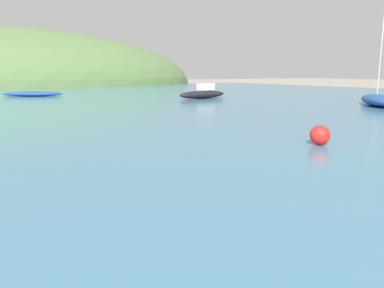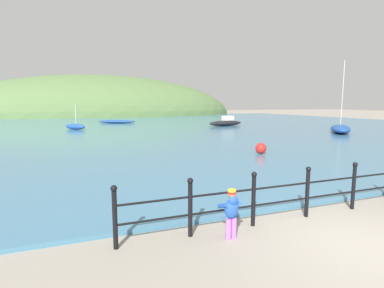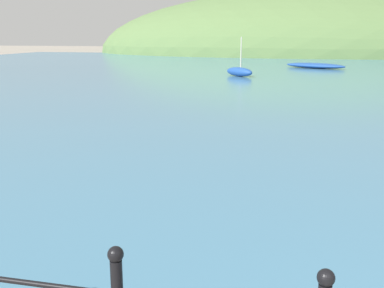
{
  "view_description": "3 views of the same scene",
  "coord_description": "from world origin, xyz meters",
  "px_view_note": "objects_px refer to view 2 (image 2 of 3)",
  "views": [
    {
      "loc": [
        -4.39,
        1.97,
        2.08
      ],
      "look_at": [
        -1.41,
        7.09,
        0.94
      ],
      "focal_mm": 35.0,
      "sensor_mm": 36.0,
      "label": 1
    },
    {
      "loc": [
        -4.94,
        -3.87,
        2.66
      ],
      "look_at": [
        -1.18,
        5.89,
        1.24
      ],
      "focal_mm": 28.0,
      "sensor_mm": 36.0,
      "label": 2
    },
    {
      "loc": [
        -1.72,
        -1.27,
        2.7
      ],
      "look_at": [
        -3.43,
        6.33,
        0.79
      ],
      "focal_mm": 42.0,
      "sensor_mm": 36.0,
      "label": 3
    }
  ],
  "objects_px": {
    "boat_far_left": "(75,127)",
    "boat_far_right": "(226,123)",
    "child_in_coat": "(231,209)",
    "boat_blue_hull": "(340,129)",
    "mooring_buoy": "(261,148)",
    "boat_twin_mast": "(117,122)"
  },
  "relations": [
    {
      "from": "boat_far_left",
      "to": "boat_far_right",
      "type": "xyz_separation_m",
      "value": [
        16.07,
        -0.83,
        0.07
      ]
    },
    {
      "from": "child_in_coat",
      "to": "boat_far_right",
      "type": "distance_m",
      "value": 28.77
    },
    {
      "from": "boat_blue_hull",
      "to": "mooring_buoy",
      "type": "relative_size",
      "value": 11.2
    },
    {
      "from": "boat_far_left",
      "to": "mooring_buoy",
      "type": "bearing_deg",
      "value": -64.35
    },
    {
      "from": "child_in_coat",
      "to": "mooring_buoy",
      "type": "xyz_separation_m",
      "value": [
        5.99,
        7.88,
        -0.22
      ]
    },
    {
      "from": "boat_twin_mast",
      "to": "boat_blue_hull",
      "type": "relative_size",
      "value": 0.81
    },
    {
      "from": "boat_blue_hull",
      "to": "boat_far_right",
      "type": "height_order",
      "value": "boat_blue_hull"
    },
    {
      "from": "boat_twin_mast",
      "to": "boat_blue_hull",
      "type": "distance_m",
      "value": 26.11
    },
    {
      "from": "boat_twin_mast",
      "to": "mooring_buoy",
      "type": "relative_size",
      "value": 9.09
    },
    {
      "from": "boat_far_left",
      "to": "boat_blue_hull",
      "type": "bearing_deg",
      "value": -28.08
    },
    {
      "from": "boat_blue_hull",
      "to": "boat_far_right",
      "type": "relative_size",
      "value": 1.33
    },
    {
      "from": "child_in_coat",
      "to": "boat_blue_hull",
      "type": "height_order",
      "value": "boat_blue_hull"
    },
    {
      "from": "child_in_coat",
      "to": "mooring_buoy",
      "type": "relative_size",
      "value": 1.81
    },
    {
      "from": "boat_far_left",
      "to": "boat_far_right",
      "type": "distance_m",
      "value": 16.09
    },
    {
      "from": "child_in_coat",
      "to": "boat_twin_mast",
      "type": "bearing_deg",
      "value": 86.55
    },
    {
      "from": "boat_twin_mast",
      "to": "mooring_buoy",
      "type": "height_order",
      "value": "mooring_buoy"
    },
    {
      "from": "boat_blue_hull",
      "to": "mooring_buoy",
      "type": "bearing_deg",
      "value": -151.78
    },
    {
      "from": "boat_blue_hull",
      "to": "boat_far_left",
      "type": "relative_size",
      "value": 2.54
    },
    {
      "from": "boat_far_right",
      "to": "mooring_buoy",
      "type": "distance_m",
      "value": 19.09
    },
    {
      "from": "boat_twin_mast",
      "to": "boat_far_left",
      "type": "distance_m",
      "value": 9.78
    },
    {
      "from": "boat_far_left",
      "to": "boat_far_right",
      "type": "bearing_deg",
      "value": -2.95
    },
    {
      "from": "boat_twin_mast",
      "to": "mooring_buoy",
      "type": "xyz_separation_m",
      "value": [
        3.89,
        -26.92,
        0.07
      ]
    }
  ]
}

